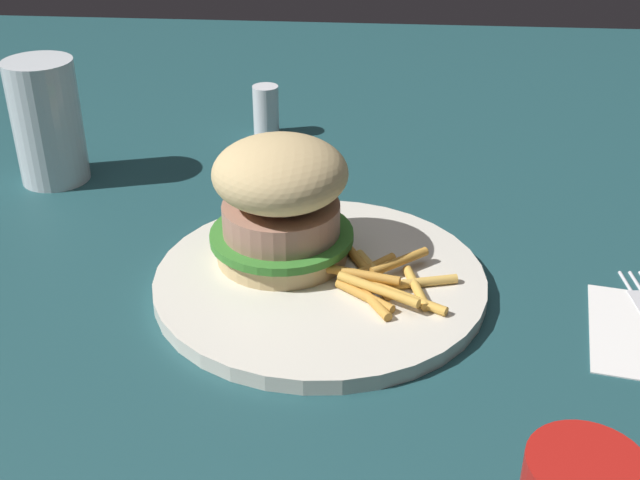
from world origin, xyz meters
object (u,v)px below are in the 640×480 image
Objects in this scene: plate at (320,281)px; drink_glass at (48,128)px; salt_shaker at (266,111)px; sandwich at (281,200)px; fries_pile at (382,281)px.

drink_glass is (-0.17, -0.27, 0.05)m from plate.
sandwich is at bearing 10.65° from salt_shaker.
plate is at bearing 15.52° from salt_shaker.
plate is 0.33m from drink_glass.
fries_pile is 0.37m from drink_glass.
plate is 4.57× the size of salt_shaker.
fries_pile is at bearing 73.87° from plate.
fries_pile is at bearing 64.22° from sandwich.
drink_glass reaches higher than sandwich.
fries_pile is 0.88× the size of drink_glass.
fries_pile is 0.34m from salt_shaker.
plate is 0.32m from salt_shaker.
fries_pile is at bearing 59.65° from drink_glass.
sandwich reaches higher than salt_shaker.
drink_glass is (-0.15, -0.24, -0.01)m from sandwich.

